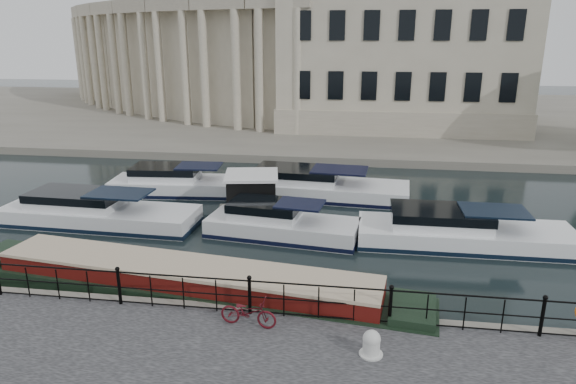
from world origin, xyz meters
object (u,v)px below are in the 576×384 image
(bicycle, at_px, (248,312))
(narrowboat, at_px, (185,287))
(harbour_hut, at_px, (252,197))
(mooring_bollard, at_px, (371,344))

(bicycle, relative_size, narrowboat, 0.10)
(bicycle, xyz_separation_m, harbour_hut, (-2.14, 10.39, -0.02))
(mooring_bollard, xyz_separation_m, narrowboat, (-6.04, 3.15, -0.51))
(mooring_bollard, distance_m, narrowboat, 6.83)
(narrowboat, relative_size, harbour_hut, 4.30)
(mooring_bollard, bearing_deg, harbour_hut, 116.05)
(bicycle, bearing_deg, mooring_bollard, -97.54)
(narrowboat, distance_m, harbour_hut, 8.16)
(mooring_bollard, distance_m, harbour_hut, 12.55)
(bicycle, height_order, harbour_hut, harbour_hut)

